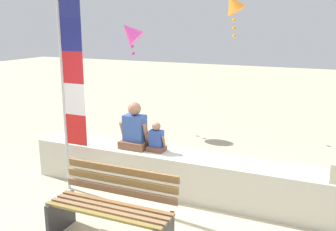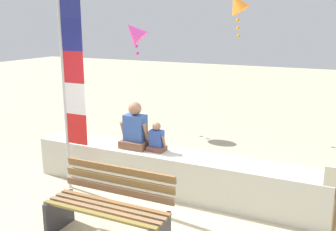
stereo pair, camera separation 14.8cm
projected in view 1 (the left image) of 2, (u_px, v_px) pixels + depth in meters
The scene contains 8 objects.
ground_plane at pixel (164, 226), 5.08m from camera, with size 40.00×40.00×0.00m, color #C0B290.
seawall_ledge at pixel (191, 176), 5.90m from camera, with size 5.48×0.61×0.65m, color beige.
park_bench at pixel (112, 209), 4.68m from camera, with size 1.58×0.63×0.88m.
person_adult at pixel (135, 130), 6.16m from camera, with size 0.49×0.36×0.76m.
person_child at pixel (156, 140), 6.03m from camera, with size 0.31×0.22×0.47m.
flag_banner at pixel (69, 77), 5.76m from camera, with size 0.41×0.05×3.19m.
kite_orange at pixel (233, 4), 8.48m from camera, with size 0.63×0.69×1.04m.
kite_magenta at pixel (130, 32), 9.22m from camera, with size 0.79×0.67×0.92m.
Camera 1 is at (1.93, -4.16, 2.63)m, focal length 40.86 mm.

